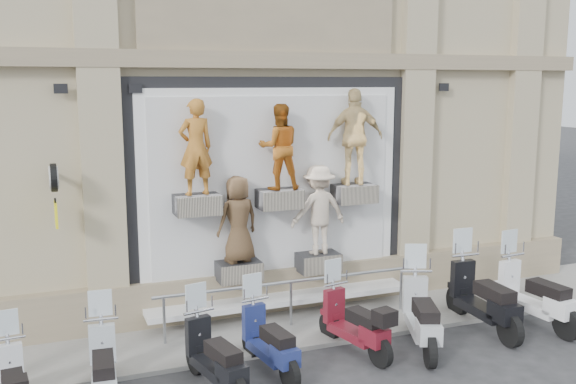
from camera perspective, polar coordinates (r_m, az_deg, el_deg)
name	(u,v)px	position (r m, az deg, el deg)	size (l,w,h in m)	color
ground	(338,375)	(10.30, 4.51, -15.91)	(90.00, 90.00, 0.00)	#2A2A2C
sidewalk	(289,325)	(12.05, 0.08, -11.74)	(16.00, 2.20, 0.08)	#98958F
building	(214,16)	(15.95, -6.59, 15.27)	(14.00, 8.60, 12.00)	tan
shop_vitrine	(283,192)	(12.03, -0.46, -0.03)	(5.60, 0.83, 4.30)	black
guard_rail	(291,305)	(11.81, 0.26, -9.99)	(5.06, 0.10, 0.93)	#9EA0A5
clock_sign_bracket	(54,187)	(10.93, -20.06, 0.45)	(0.10, 0.80, 1.02)	black
scooter_b	(12,373)	(9.47, -23.34, -14.56)	(0.49, 1.69, 1.37)	silver
scooter_c	(103,354)	(9.53, -16.14, -13.65)	(0.53, 1.81, 1.47)	#A6AEB4
scooter_d	(215,343)	(9.58, -6.55, -13.17)	(0.53, 1.81, 1.47)	black
scooter_e	(269,328)	(10.09, -1.68, -12.01)	(0.51, 1.77, 1.43)	navy
scooter_f	(354,310)	(10.81, 5.92, -10.43)	(0.53, 1.81, 1.47)	maroon
scooter_g	(422,302)	(11.12, 11.82, -9.52)	(0.59, 2.03, 1.65)	#A2A6A9
scooter_h	(484,284)	(12.17, 17.01, -7.81)	(0.63, 2.15, 1.75)	black
scooter_i	(535,282)	(12.70, 21.13, -7.47)	(0.60, 2.07, 1.68)	white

